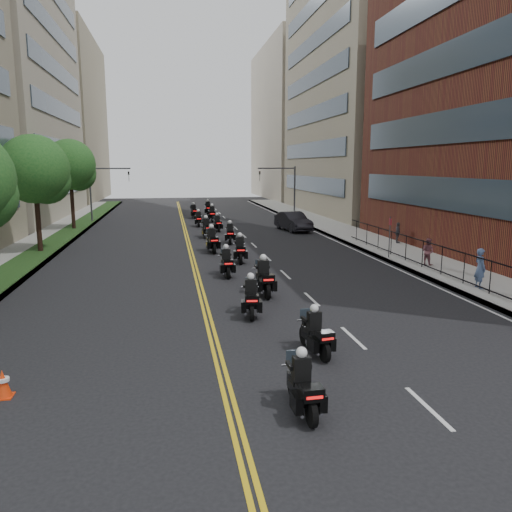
{
  "coord_description": "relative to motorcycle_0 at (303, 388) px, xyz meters",
  "views": [
    {
      "loc": [
        -2.77,
        -10.22,
        5.73
      ],
      "look_at": [
        1.36,
        13.54,
        1.32
      ],
      "focal_mm": 35.0,
      "sensor_mm": 36.0,
      "label": 1
    }
  ],
  "objects": [
    {
      "name": "motorcycle_7",
      "position": [
        1.43,
        25.87,
        0.06
      ],
      "size": [
        0.62,
        2.32,
        1.71
      ],
      "rotation": [
        0.0,
        0.0,
        -0.09
      ],
      "color": "black",
      "rests_on": "ground"
    },
    {
      "name": "motorcycle_11",
      "position": [
        1.34,
        40.28,
        0.12
      ],
      "size": [
        0.6,
        2.52,
        1.86
      ],
      "rotation": [
        0.0,
        0.0,
        -0.04
      ],
      "color": "black",
      "rests_on": "ground"
    },
    {
      "name": "motorcycle_9",
      "position": [
        1.16,
        32.86,
        0.02
      ],
      "size": [
        0.56,
        2.2,
        1.62
      ],
      "rotation": [
        0.0,
        0.0,
        0.07
      ],
      "color": "black",
      "rests_on": "ground"
    },
    {
      "name": "traffic_signal_right",
      "position": [
        9.36,
        41.68,
        3.08
      ],
      "size": [
        4.09,
        0.2,
        5.6
      ],
      "color": "#3F3F44",
      "rests_on": "ground"
    },
    {
      "name": "ground",
      "position": [
        -0.17,
        -0.32,
        -0.62
      ],
      "size": [
        160.0,
        160.0,
        0.0
      ],
      "primitive_type": "plane",
      "color": "black",
      "rests_on": "ground"
    },
    {
      "name": "traffic_signal_left",
      "position": [
        -9.71,
        41.68,
        3.08
      ],
      "size": [
        4.09,
        0.2,
        5.6
      ],
      "color": "#3F3F44",
      "rests_on": "ground"
    },
    {
      "name": "traffic_cone",
      "position": [
        -7.17,
        2.03,
        -0.27
      ],
      "size": [
        0.43,
        0.43,
        0.72
      ],
      "color": "red",
      "rests_on": "ground"
    },
    {
      "name": "street_trees",
      "position": [
        -11.22,
        18.29,
        4.51
      ],
      "size": [
        4.4,
        38.4,
        7.98
      ],
      "color": "#331E16",
      "rests_on": "ground"
    },
    {
      "name": "building_left_far",
      "position": [
        -22.17,
        77.68,
        12.38
      ],
      "size": [
        16.0,
        28.0,
        26.0
      ],
      "primitive_type": "cube",
      "color": "gray",
      "rests_on": "ground"
    },
    {
      "name": "motorcycle_1",
      "position": [
        1.35,
        3.5,
        -0.01
      ],
      "size": [
        0.64,
        2.1,
        1.55
      ],
      "rotation": [
        0.0,
        0.0,
        0.14
      ],
      "color": "black",
      "rests_on": "ground"
    },
    {
      "name": "motorcycle_6",
      "position": [
        -0.22,
        22.28,
        0.12
      ],
      "size": [
        0.67,
        2.54,
        1.88
      ],
      "rotation": [
        0.0,
        0.0,
        0.08
      ],
      "color": "black",
      "rests_on": "ground"
    },
    {
      "name": "motorcycle_13",
      "position": [
        1.45,
        47.22,
        0.12
      ],
      "size": [
        0.58,
        2.52,
        1.86
      ],
      "rotation": [
        0.0,
        0.0,
        -0.01
      ],
      "color": "black",
      "rests_on": "ground"
    },
    {
      "name": "motorcycle_2",
      "position": [
        0.04,
        7.79,
        0.04
      ],
      "size": [
        0.65,
        2.25,
        1.66
      ],
      "rotation": [
        0.0,
        0.0,
        -0.11
      ],
      "color": "black",
      "rests_on": "ground"
    },
    {
      "name": "building_right_far",
      "position": [
        21.33,
        77.68,
        12.38
      ],
      "size": [
        15.0,
        28.0,
        26.0
      ],
      "primitive_type": "cube",
      "color": "#AEA38C",
      "rests_on": "ground"
    },
    {
      "name": "motorcycle_10",
      "position": [
        -0.26,
        36.69,
        0.03
      ],
      "size": [
        0.51,
        2.23,
        1.64
      ],
      "rotation": [
        0.0,
        0.0,
        -0.01
      ],
      "color": "black",
      "rests_on": "ground"
    },
    {
      "name": "motorcycle_5",
      "position": [
        1.14,
        18.54,
        0.08
      ],
      "size": [
        0.63,
        2.4,
        1.77
      ],
      "rotation": [
        0.0,
        0.0,
        -0.08
      ],
      "color": "black",
      "rests_on": "ground"
    },
    {
      "name": "pedestrian_c",
      "position": [
        13.33,
        23.0,
        0.28
      ],
      "size": [
        0.61,
        0.95,
        1.5
      ],
      "primitive_type": "imported",
      "rotation": [
        0.0,
        0.0,
        1.26
      ],
      "color": "#3E3C44",
      "rests_on": "sidewalk_right"
    },
    {
      "name": "iron_fence",
      "position": [
        10.83,
        11.68,
        0.28
      ],
      "size": [
        0.05,
        28.0,
        1.5
      ],
      "color": "black",
      "rests_on": "sidewalk_right"
    },
    {
      "name": "pedestrian_b",
      "position": [
        11.44,
        15.24,
        0.29
      ],
      "size": [
        0.83,
        0.91,
        1.51
      ],
      "primitive_type": "imported",
      "rotation": [
        0.0,
        0.0,
        2.02
      ],
      "color": "brown",
      "rests_on": "sidewalk_right"
    },
    {
      "name": "grass_strip",
      "position": [
        -11.37,
        24.68,
        -0.45
      ],
      "size": [
        2.0,
        90.0,
        0.04
      ],
      "primitive_type": "cube",
      "color": "#183E16",
      "rests_on": "sidewalk_left"
    },
    {
      "name": "motorcycle_8",
      "position": [
        -0.09,
        29.07,
        0.1
      ],
      "size": [
        0.74,
        2.45,
        1.81
      ],
      "rotation": [
        0.0,
        0.0,
        0.13
      ],
      "color": "black",
      "rests_on": "ground"
    },
    {
      "name": "parked_sedan",
      "position": [
        7.83,
        32.18,
        0.21
      ],
      "size": [
        2.54,
        5.24,
        1.65
      ],
      "primitive_type": "imported",
      "rotation": [
        0.0,
        0.0,
        0.16
      ],
      "color": "black",
      "rests_on": "ground"
    },
    {
      "name": "building_right_tan",
      "position": [
        21.3,
        47.68,
        14.38
      ],
      "size": [
        15.11,
        28.0,
        30.0
      ],
      "color": "gray",
      "rests_on": "ground"
    },
    {
      "name": "sidewalk_right",
      "position": [
        11.83,
        24.68,
        -0.54
      ],
      "size": [
        4.0,
        90.0,
        0.15
      ],
      "primitive_type": "cube",
      "color": "gray",
      "rests_on": "ground"
    },
    {
      "name": "pedestrian_a",
      "position": [
        11.03,
        9.75,
        0.45
      ],
      "size": [
        0.47,
        0.69,
        1.85
      ],
      "primitive_type": "imported",
      "rotation": [
        0.0,
        0.0,
        1.53
      ],
      "color": "#4B5F89",
      "rests_on": "sidewalk_right"
    },
    {
      "name": "motorcycle_0",
      "position": [
        0.0,
        0.0,
        0.0
      ],
      "size": [
        0.5,
        2.12,
        1.57
      ],
      "rotation": [
        0.0,
        0.0,
        0.04
      ],
      "color": "black",
      "rests_on": "ground"
    },
    {
      "name": "motorcycle_3",
      "position": [
        1.12,
        10.76,
        0.1
      ],
      "size": [
        0.57,
        2.48,
        1.83
      ],
      "rotation": [
        0.0,
        0.0,
        0.01
      ],
      "color": "black",
      "rests_on": "ground"
    },
    {
      "name": "motorcycle_4",
      "position": [
        -0.09,
        14.89,
        0.04
      ],
      "size": [
        0.52,
        2.26,
        1.67
      ],
      "rotation": [
        0.0,
        0.0,
        0.01
      ],
      "color": "black",
      "rests_on": "ground"
    },
    {
      "name": "motorcycle_12",
      "position": [
        -0.33,
        44.25,
        0.07
      ],
      "size": [
        0.69,
        2.35,
        1.74
      ],
      "rotation": [
        0.0,
        0.0,
        0.12
      ],
      "color": "black",
      "rests_on": "ground"
    },
    {
      "name": "sidewalk_left",
      "position": [
        -12.17,
        24.68,
        -0.54
      ],
      "size": [
        4.0,
        90.0,
        0.15
      ],
      "primitive_type": "cube",
      "color": "gray",
      "rests_on": "ground"
    }
  ]
}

